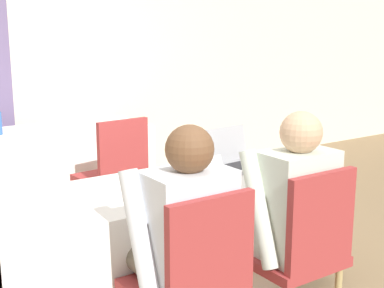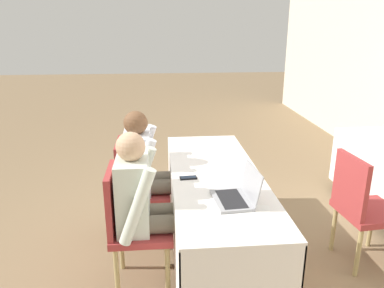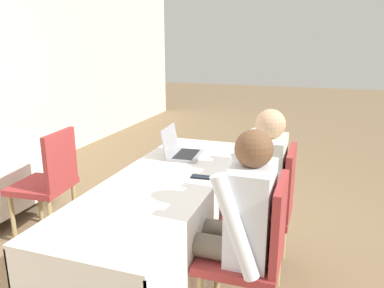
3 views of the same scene
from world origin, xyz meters
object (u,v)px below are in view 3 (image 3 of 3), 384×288
Objects in this scene: cell_phone at (201,177)px; chair_far_spare at (49,179)px; laptop at (182,151)px; person_checkered_shirt at (236,219)px; chair_near_left at (254,249)px; person_white_shirt at (256,180)px; chair_near_right at (270,204)px.

chair_far_spare reaches higher than cell_phone.
laptop is 0.30× the size of person_checkered_shirt.
chair_far_spare is (0.52, 1.78, 0.00)m from chair_near_left.
person_checkered_shirt is 0.62m from person_white_shirt.
laptop is 0.30× the size of person_white_shirt.
person_white_shirt is at bearing -170.54° from chair_near_left.
chair_near_right is 0.78× the size of person_white_shirt.
laptop reaches higher than chair_near_right.
chair_far_spare is at bearing 100.53° from laptop.
chair_near_right is at bearing 90.00° from person_white_shirt.
person_checkered_shirt is 1.00× the size of person_white_shirt.
chair_near_right is (-0.18, -0.72, -0.27)m from laptop.
cell_phone is at bearing -61.77° from chair_near_right.
laptop reaches higher than cell_phone.
chair_near_right and chair_far_spare have the same top height.
chair_far_spare is 1.69m from person_white_shirt.
person_white_shirt reaches higher than chair_far_spare.
chair_near_right is at bearing -180.00° from chair_near_left.
person_checkered_shirt is at bearing -143.99° from cell_phone.
person_checkered_shirt is at bearing -146.79° from laptop.
person_checkered_shirt reaches higher than cell_phone.
chair_near_right is at bearing 170.54° from person_checkered_shirt.
cell_phone is 0.63m from chair_near_left.
person_checkered_shirt is (0.00, 0.10, 0.16)m from chair_near_left.
chair_far_spare is at bearing -106.19° from chair_near_left.
cell_phone is at bearing -54.73° from person_white_shirt.
chair_near_left is at bearing -142.43° from laptop.
laptop is at bearing 100.00° from chair_far_spare.
chair_near_left is at bearing 0.00° from chair_near_right.
chair_far_spare is 0.78× the size of person_white_shirt.
laptop is 0.65m from person_white_shirt.
chair_near_left is 0.65m from person_white_shirt.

